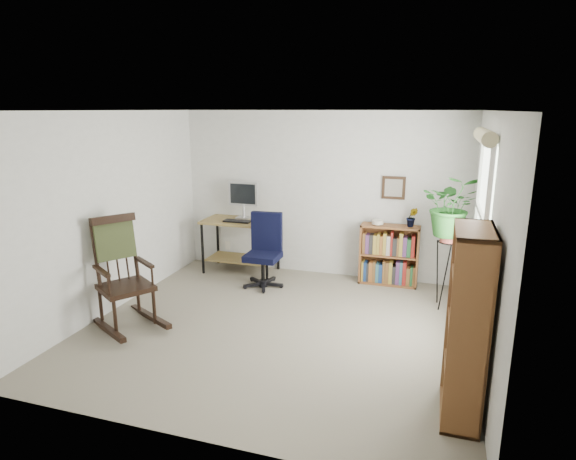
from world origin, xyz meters
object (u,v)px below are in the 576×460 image
(rocking_chair, at_px, (125,273))
(low_bookshelf, at_px, (389,255))
(desk, at_px, (241,246))
(tall_bookshelf, at_px, (467,325))
(office_chair, at_px, (263,251))

(rocking_chair, xyz_separation_m, low_bookshelf, (2.68, 2.28, -0.22))
(desk, xyz_separation_m, rocking_chair, (-0.49, -2.16, 0.24))
(low_bookshelf, xyz_separation_m, tall_bookshelf, (0.88, -2.87, 0.35))
(low_bookshelf, bearing_deg, desk, -176.88)
(office_chair, bearing_deg, tall_bookshelf, -44.77)
(tall_bookshelf, bearing_deg, desk, 138.21)
(office_chair, distance_m, low_bookshelf, 1.77)
(desk, relative_size, low_bookshelf, 1.31)
(office_chair, height_order, tall_bookshelf, tall_bookshelf)
(rocking_chair, bearing_deg, desk, 21.00)
(office_chair, distance_m, rocking_chair, 1.94)
(low_bookshelf, bearing_deg, office_chair, -158.80)
(office_chair, relative_size, rocking_chair, 0.81)
(desk, distance_m, low_bookshelf, 2.20)
(desk, height_order, office_chair, office_chair)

